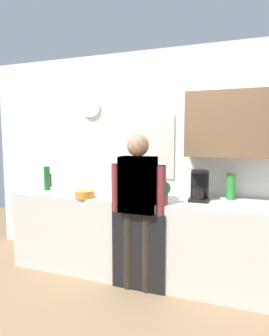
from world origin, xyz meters
TOP-DOWN VIEW (x-y plane):
  - ground_plane at (0.00, 0.00)m, footprint 8.00×8.00m
  - kitchen_counter at (0.00, 0.30)m, footprint 3.18×0.64m
  - dishwasher_panel at (0.01, -0.03)m, footprint 0.56×0.02m
  - back_wall_assembly at (0.10, 0.70)m, footprint 4.78×0.42m
  - coffee_maker at (0.56, 0.36)m, footprint 0.20×0.20m
  - bottle_dark_sauce at (-1.45, 0.52)m, footprint 0.06×0.06m
  - bottle_green_wine at (-1.32, 0.30)m, footprint 0.07×0.07m
  - bottle_clear_soda at (0.87, 0.53)m, footprint 0.09×0.09m
  - cup_yellow_cup at (0.57, 0.52)m, footprint 0.07×0.07m
  - cup_white_mug at (-0.23, 0.23)m, footprint 0.08×0.08m
  - mixing_bowl at (-0.65, 0.07)m, footprint 0.22×0.22m
  - potted_plant at (0.23, 0.10)m, footprint 0.15×0.15m
  - dish_soap at (-0.01, 0.30)m, footprint 0.06×0.06m
  - person_at_sink at (0.00, 0.00)m, footprint 0.57×0.22m
  - person_guest at (0.00, 0.00)m, footprint 0.57×0.22m

SIDE VIEW (x-z plane):
  - ground_plane at x=0.00m, z-range 0.00..0.00m
  - dishwasher_panel at x=0.01m, z-range 0.00..0.81m
  - kitchen_counter at x=0.00m, z-range 0.00..0.90m
  - mixing_bowl at x=-0.65m, z-range 0.90..0.98m
  - cup_yellow_cup at x=0.57m, z-range 0.90..0.99m
  - person_at_sink at x=0.00m, z-range 0.15..1.75m
  - person_guest at x=0.00m, z-range 0.15..1.75m
  - cup_white_mug at x=-0.23m, z-range 0.90..1.00m
  - dish_soap at x=-0.01m, z-range 0.89..1.07m
  - bottle_dark_sauce at x=-1.45m, z-range 0.90..1.08m
  - potted_plant at x=0.23m, z-range 0.92..1.15m
  - bottle_clear_soda at x=0.87m, z-range 0.90..1.18m
  - coffee_maker at x=0.56m, z-range 0.89..1.22m
  - bottle_green_wine at x=-1.32m, z-range 0.90..1.20m
  - back_wall_assembly at x=0.10m, z-range 0.05..2.65m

